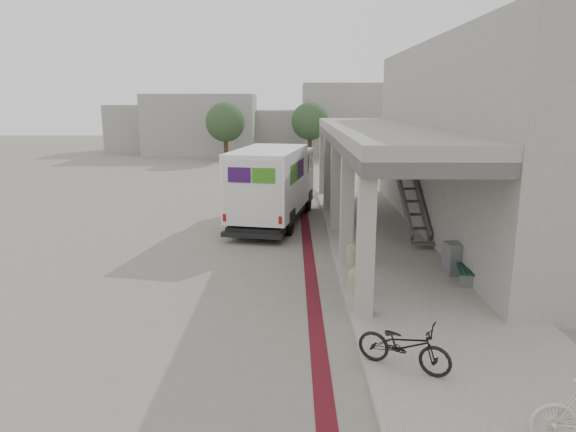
{
  "coord_description": "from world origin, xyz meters",
  "views": [
    {
      "loc": [
        0.45,
        -14.51,
        4.93
      ],
      "look_at": [
        0.34,
        0.23,
        1.6
      ],
      "focal_mm": 32.0,
      "sensor_mm": 36.0,
      "label": 1
    }
  ],
  "objects_px": {
    "bench": "(464,268)",
    "fedex_truck": "(274,183)",
    "utility_cabinet": "(452,258)",
    "bicycle_black": "(404,345)"
  },
  "relations": [
    {
      "from": "fedex_truck",
      "to": "bench",
      "type": "xyz_separation_m",
      "value": [
        5.49,
        -7.18,
        -1.24
      ]
    },
    {
      "from": "bench",
      "to": "utility_cabinet",
      "type": "bearing_deg",
      "value": 128.68
    },
    {
      "from": "fedex_truck",
      "to": "utility_cabinet",
      "type": "bearing_deg",
      "value": -41.15
    },
    {
      "from": "utility_cabinet",
      "to": "bicycle_black",
      "type": "relative_size",
      "value": 0.52
    },
    {
      "from": "bench",
      "to": "fedex_truck",
      "type": "bearing_deg",
      "value": 140.05
    },
    {
      "from": "bench",
      "to": "bicycle_black",
      "type": "height_order",
      "value": "bicycle_black"
    },
    {
      "from": "bicycle_black",
      "to": "fedex_truck",
      "type": "bearing_deg",
      "value": 42.47
    },
    {
      "from": "bicycle_black",
      "to": "utility_cabinet",
      "type": "bearing_deg",
      "value": 4.27
    },
    {
      "from": "fedex_truck",
      "to": "bicycle_black",
      "type": "distance_m",
      "value": 12.45
    },
    {
      "from": "bench",
      "to": "utility_cabinet",
      "type": "relative_size",
      "value": 1.98
    }
  ]
}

